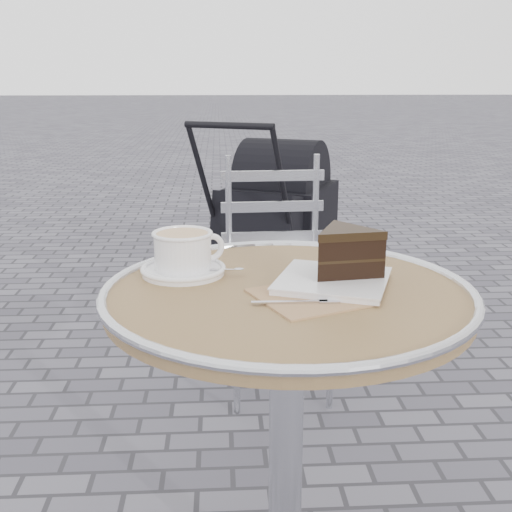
{
  "coord_description": "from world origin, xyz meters",
  "views": [
    {
      "loc": [
        -0.13,
        -1.16,
        1.13
      ],
      "look_at": [
        -0.06,
        0.07,
        0.78
      ],
      "focal_mm": 45.0,
      "sensor_mm": 36.0,
      "label": 1
    }
  ],
  "objects": [
    {
      "name": "baby_stroller",
      "position": [
        0.15,
        1.95,
        0.43
      ],
      "size": [
        0.75,
        1.0,
        0.95
      ],
      "rotation": [
        0.0,
        0.0,
        -0.43
      ],
      "color": "black",
      "rests_on": "ground"
    },
    {
      "name": "cappuccino_set",
      "position": [
        -0.2,
        0.12,
        0.77
      ],
      "size": [
        0.2,
        0.17,
        0.09
      ],
      "rotation": [
        0.0,
        0.0,
        0.41
      ],
      "color": "white",
      "rests_on": "cafe_table"
    },
    {
      "name": "cake_plate_set",
      "position": [
        0.11,
        0.03,
        0.78
      ],
      "size": [
        0.32,
        0.32,
        0.11
      ],
      "rotation": [
        0.0,
        0.0,
        -0.35
      ],
      "color": "tan",
      "rests_on": "cafe_table"
    },
    {
      "name": "bistro_chair",
      "position": [
        0.07,
        1.1,
        0.53
      ],
      "size": [
        0.4,
        0.4,
        0.85
      ],
      "rotation": [
        0.0,
        0.0,
        0.05
      ],
      "color": "silver",
      "rests_on": "ground"
    },
    {
      "name": "cafe_table",
      "position": [
        0.0,
        0.0,
        0.57
      ],
      "size": [
        0.72,
        0.72,
        0.74
      ],
      "color": "silver",
      "rests_on": "ground"
    }
  ]
}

